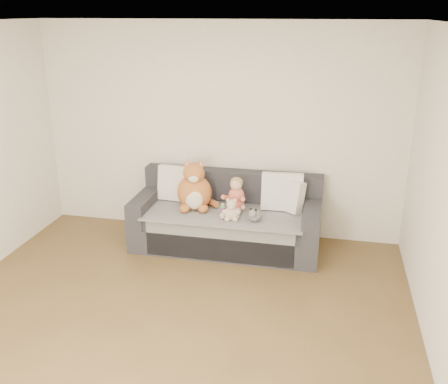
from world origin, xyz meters
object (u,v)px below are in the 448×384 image
(plush_cat, at_px, (195,190))
(sippy_cup, at_px, (223,210))
(toddler, at_px, (236,198))
(teddy_bear, at_px, (231,211))
(sofa, at_px, (227,221))

(plush_cat, bearing_deg, sippy_cup, -32.95)
(toddler, distance_m, sippy_cup, 0.21)
(toddler, xyz_separation_m, sippy_cup, (-0.12, -0.14, -0.11))
(teddy_bear, bearing_deg, sofa, 102.10)
(teddy_bear, relative_size, sippy_cup, 2.04)
(plush_cat, distance_m, sippy_cup, 0.44)
(sippy_cup, bearing_deg, teddy_bear, -45.19)
(toddler, xyz_separation_m, teddy_bear, (0.00, -0.26, -0.07))
(sofa, bearing_deg, teddy_bear, -70.68)
(sofa, xyz_separation_m, plush_cat, (-0.38, -0.06, 0.39))
(plush_cat, height_order, teddy_bear, plush_cat)
(teddy_bear, bearing_deg, toddler, 83.57)
(sofa, relative_size, toddler, 5.21)
(sofa, distance_m, plush_cat, 0.55)
(toddler, height_order, plush_cat, plush_cat)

